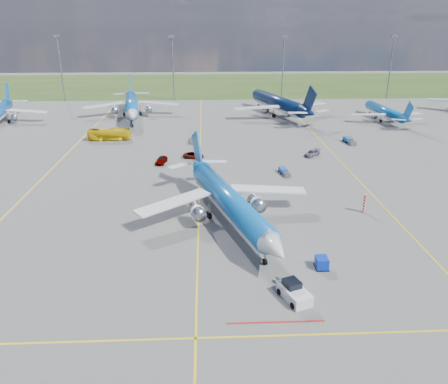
{
  "coord_description": "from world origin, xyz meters",
  "views": [
    {
      "loc": [
        1.22,
        -53.6,
        28.51
      ],
      "look_at": [
        3.93,
        7.54,
        4.0
      ],
      "focal_mm": 35.0,
      "sensor_mm": 36.0,
      "label": 1
    }
  ],
  "objects_px": {
    "bg_jet_n": "(277,115)",
    "main_airliner": "(229,222)",
    "service_car_a": "(161,160)",
    "pushback_tug": "(294,292)",
    "apron_bus": "(109,134)",
    "baggage_tug_w": "(284,172)",
    "service_car_b": "(194,155)",
    "bg_jet_ne": "(383,121)",
    "baggage_tug_e": "(349,141)",
    "uld_container": "(322,263)",
    "bg_jet_nnw": "(133,117)",
    "warning_post": "(365,203)",
    "service_car_c": "(312,153)",
    "baggage_tug_c": "(193,140)"
  },
  "relations": [
    {
      "from": "main_airliner",
      "to": "service_car_a",
      "type": "bearing_deg",
      "value": 96.41
    },
    {
      "from": "uld_container",
      "to": "service_car_b",
      "type": "distance_m",
      "value": 48.56
    },
    {
      "from": "service_car_a",
      "to": "service_car_c",
      "type": "relative_size",
      "value": 0.99
    },
    {
      "from": "uld_container",
      "to": "baggage_tug_e",
      "type": "height_order",
      "value": "uld_container"
    },
    {
      "from": "service_car_a",
      "to": "baggage_tug_e",
      "type": "xyz_separation_m",
      "value": [
        44.39,
        14.04,
        -0.21
      ]
    },
    {
      "from": "apron_bus",
      "to": "baggage_tug_c",
      "type": "bearing_deg",
      "value": -100.3
    },
    {
      "from": "pushback_tug",
      "to": "apron_bus",
      "type": "height_order",
      "value": "apron_bus"
    },
    {
      "from": "bg_jet_n",
      "to": "service_car_b",
      "type": "bearing_deg",
      "value": 42.53
    },
    {
      "from": "bg_jet_n",
      "to": "pushback_tug",
      "type": "xyz_separation_m",
      "value": [
        -13.49,
        -95.96,
        0.8
      ]
    },
    {
      "from": "baggage_tug_w",
      "to": "baggage_tug_e",
      "type": "height_order",
      "value": "baggage_tug_e"
    },
    {
      "from": "bg_jet_n",
      "to": "service_car_a",
      "type": "xyz_separation_m",
      "value": [
        -32.09,
        -47.63,
        0.76
      ]
    },
    {
      "from": "bg_jet_ne",
      "to": "uld_container",
      "type": "distance_m",
      "value": 89.76
    },
    {
      "from": "apron_bus",
      "to": "service_car_b",
      "type": "distance_m",
      "value": 26.8
    },
    {
      "from": "bg_jet_nnw",
      "to": "baggage_tug_c",
      "type": "bearing_deg",
      "value": -65.92
    },
    {
      "from": "bg_jet_n",
      "to": "main_airliner",
      "type": "bearing_deg",
      "value": 58.2
    },
    {
      "from": "pushback_tug",
      "to": "service_car_a",
      "type": "distance_m",
      "value": 51.79
    },
    {
      "from": "main_airliner",
      "to": "service_car_c",
      "type": "relative_size",
      "value": 8.46
    },
    {
      "from": "warning_post",
      "to": "service_car_c",
      "type": "relative_size",
      "value": 0.66
    },
    {
      "from": "baggage_tug_e",
      "to": "service_car_b",
      "type": "bearing_deg",
      "value": -169.64
    },
    {
      "from": "warning_post",
      "to": "bg_jet_ne",
      "type": "height_order",
      "value": "bg_jet_ne"
    },
    {
      "from": "bg_jet_n",
      "to": "service_car_a",
      "type": "height_order",
      "value": "bg_jet_n"
    },
    {
      "from": "apron_bus",
      "to": "service_car_a",
      "type": "height_order",
      "value": "apron_bus"
    },
    {
      "from": "service_car_a",
      "to": "main_airliner",
      "type": "bearing_deg",
      "value": -55.23
    },
    {
      "from": "service_car_c",
      "to": "baggage_tug_e",
      "type": "bearing_deg",
      "value": 87.23
    },
    {
      "from": "pushback_tug",
      "to": "bg_jet_n",
      "type": "bearing_deg",
      "value": 60.59
    },
    {
      "from": "bg_jet_n",
      "to": "service_car_c",
      "type": "distance_m",
      "value": 43.7
    },
    {
      "from": "warning_post",
      "to": "service_car_a",
      "type": "bearing_deg",
      "value": 142.34
    },
    {
      "from": "pushback_tug",
      "to": "service_car_b",
      "type": "bearing_deg",
      "value": 81.57
    },
    {
      "from": "pushback_tug",
      "to": "apron_bus",
      "type": "relative_size",
      "value": 0.56
    },
    {
      "from": "main_airliner",
      "to": "uld_container",
      "type": "height_order",
      "value": "main_airliner"
    },
    {
      "from": "main_airliner",
      "to": "baggage_tug_e",
      "type": "relative_size",
      "value": 7.1
    },
    {
      "from": "warning_post",
      "to": "bg_jet_n",
      "type": "distance_m",
      "value": 73.94
    },
    {
      "from": "bg_jet_nnw",
      "to": "pushback_tug",
      "type": "relative_size",
      "value": 7.0
    },
    {
      "from": "bg_jet_n",
      "to": "apron_bus",
      "type": "distance_m",
      "value": 54.47
    },
    {
      "from": "bg_jet_n",
      "to": "apron_bus",
      "type": "xyz_separation_m",
      "value": [
        -46.72,
        -27.97,
        1.46
      ]
    },
    {
      "from": "apron_bus",
      "to": "baggage_tug_w",
      "type": "height_order",
      "value": "apron_bus"
    },
    {
      "from": "service_car_a",
      "to": "service_car_c",
      "type": "bearing_deg",
      "value": 18.06
    },
    {
      "from": "bg_jet_nnw",
      "to": "service_car_a",
      "type": "distance_m",
      "value": 48.29
    },
    {
      "from": "uld_container",
      "to": "service_car_c",
      "type": "distance_m",
      "value": 47.16
    },
    {
      "from": "bg_jet_n",
      "to": "bg_jet_nnw",
      "type": "bearing_deg",
      "value": -16.15
    },
    {
      "from": "baggage_tug_w",
      "to": "service_car_a",
      "type": "bearing_deg",
      "value": 153.85
    },
    {
      "from": "bg_jet_n",
      "to": "baggage_tug_w",
      "type": "xyz_separation_m",
      "value": [
        -7.48,
        -55.54,
        0.46
      ]
    },
    {
      "from": "main_airliner",
      "to": "uld_container",
      "type": "relative_size",
      "value": 21.71
    },
    {
      "from": "service_car_b",
      "to": "baggage_tug_w",
      "type": "distance_m",
      "value": 21.21
    },
    {
      "from": "bg_jet_ne",
      "to": "baggage_tug_e",
      "type": "xyz_separation_m",
      "value": [
        -18.1,
        -24.45,
        0.55
      ]
    },
    {
      "from": "bg_jet_ne",
      "to": "service_car_b",
      "type": "height_order",
      "value": "bg_jet_ne"
    },
    {
      "from": "baggage_tug_c",
      "to": "main_airliner",
      "type": "bearing_deg",
      "value": -76.31
    },
    {
      "from": "bg_jet_ne",
      "to": "baggage_tug_c",
      "type": "distance_m",
      "value": 60.21
    },
    {
      "from": "bg_jet_n",
      "to": "baggage_tug_e",
      "type": "bearing_deg",
      "value": 92.54
    },
    {
      "from": "bg_jet_nnw",
      "to": "baggage_tug_e",
      "type": "relative_size",
      "value": 7.66
    }
  ]
}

